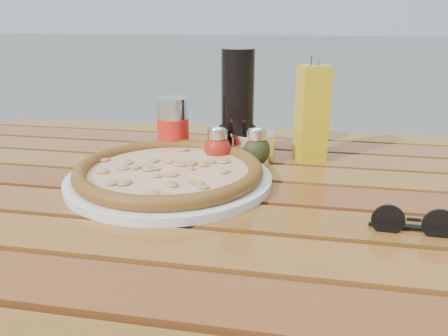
% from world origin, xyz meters
% --- Properties ---
extents(table, '(1.40, 0.90, 0.75)m').
position_xyz_m(table, '(0.00, -0.00, 0.67)').
color(table, '#34180B').
rests_on(table, ground).
extents(plate, '(0.39, 0.39, 0.01)m').
position_xyz_m(plate, '(-0.10, 0.01, 0.76)').
color(plate, silver).
rests_on(plate, table).
extents(pizza, '(0.33, 0.33, 0.03)m').
position_xyz_m(pizza, '(-0.10, 0.01, 0.77)').
color(pizza, '#FFE1B6').
rests_on(pizza, plate).
extents(pepper_shaker, '(0.06, 0.06, 0.08)m').
position_xyz_m(pepper_shaker, '(-0.03, 0.13, 0.79)').
color(pepper_shaker, red).
rests_on(pepper_shaker, table).
extents(oregano_shaker, '(0.07, 0.07, 0.08)m').
position_xyz_m(oregano_shaker, '(0.04, 0.14, 0.79)').
color(oregano_shaker, '#323917').
rests_on(oregano_shaker, table).
extents(dark_bottle, '(0.07, 0.07, 0.22)m').
position_xyz_m(dark_bottle, '(-0.00, 0.19, 0.86)').
color(dark_bottle, black).
rests_on(dark_bottle, table).
extents(soda_can, '(0.08, 0.08, 0.12)m').
position_xyz_m(soda_can, '(-0.14, 0.18, 0.81)').
color(soda_can, silver).
rests_on(soda_can, table).
extents(olive_oil_cruet, '(0.07, 0.07, 0.21)m').
position_xyz_m(olive_oil_cruet, '(0.15, 0.19, 0.85)').
color(olive_oil_cruet, gold).
rests_on(olive_oil_cruet, table).
extents(parmesan_tin, '(0.10, 0.10, 0.07)m').
position_xyz_m(parmesan_tin, '(0.03, 0.17, 0.78)').
color(parmesan_tin, white).
rests_on(parmesan_tin, table).
extents(sunglasses, '(0.11, 0.03, 0.04)m').
position_xyz_m(sunglasses, '(0.28, -0.12, 0.77)').
color(sunglasses, black).
rests_on(sunglasses, table).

